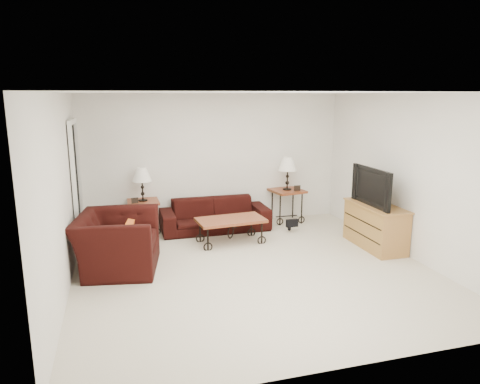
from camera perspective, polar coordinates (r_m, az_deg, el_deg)
name	(u,v)px	position (r m, az deg, el deg)	size (l,w,h in m)	color
ground	(253,269)	(6.52, 1.69, -9.91)	(5.00, 5.00, 0.00)	beige
wall_back	(215,160)	(8.54, -3.29, 4.14)	(5.00, 0.02, 2.50)	white
wall_front	(341,240)	(3.92, 12.86, -6.10)	(5.00, 0.02, 2.50)	white
wall_left	(62,196)	(5.92, -22.00, -0.44)	(0.02, 5.00, 2.50)	white
wall_right	(408,176)	(7.29, 20.87, 1.93)	(0.02, 5.00, 2.50)	white
ceiling	(254,93)	(6.03, 1.85, 12.65)	(5.00, 5.00, 0.00)	white
doorway	(76,188)	(7.57, -20.37, 0.55)	(0.08, 0.94, 2.04)	black
sofa	(215,215)	(8.25, -3.25, -2.96)	(1.99, 0.78, 0.58)	black
side_table_left	(144,217)	(8.25, -12.28, -3.15)	(0.55, 0.55, 0.60)	#953D26
side_table_right	(287,206)	(8.84, 6.03, -1.75)	(0.59, 0.59, 0.65)	#953D26
lamp_left	(142,184)	(8.11, -12.47, 0.96)	(0.34, 0.34, 0.60)	black
lamp_right	(287,174)	(8.70, 6.13, 2.38)	(0.37, 0.37, 0.65)	black
photo_frame_left	(135,200)	(8.01, -13.39, -1.07)	(0.12, 0.02, 0.10)	black
photo_frame_right	(297,188)	(8.67, 7.38, 0.50)	(0.13, 0.02, 0.11)	black
coffee_table	(231,231)	(7.56, -1.20, -5.01)	(1.13, 0.61, 0.42)	#953D26
armchair	(117,242)	(6.63, -15.52, -6.23)	(1.25, 1.09, 0.81)	black
throw_pillow	(128,235)	(6.55, -14.26, -5.34)	(0.37, 0.10, 0.37)	orange
tv_stand	(375,226)	(7.65, 17.00, -4.21)	(0.50, 1.20, 0.72)	#B37142
television	(377,186)	(7.48, 17.20, 0.69)	(1.07, 0.14, 0.62)	black
backpack	(290,219)	(8.26, 6.40, -3.51)	(0.34, 0.26, 0.44)	black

